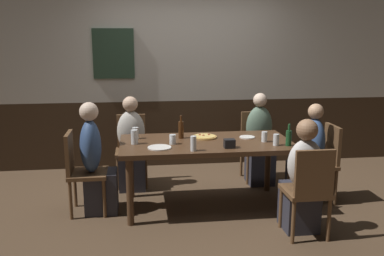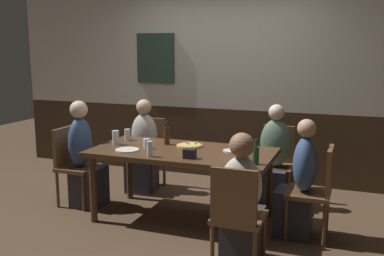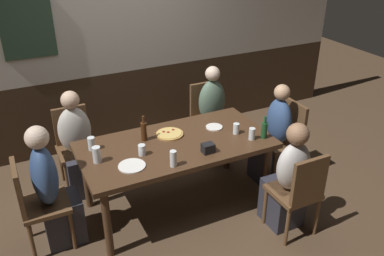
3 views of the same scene
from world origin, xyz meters
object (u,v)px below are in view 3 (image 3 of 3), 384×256
at_px(beer_glass_tall, 97,156).
at_px(plate_white_large, 132,166).
at_px(tumbler_water, 252,135).
at_px(beer_bottle_green, 264,130).
at_px(chair_right_near, 299,190).
at_px(person_head_west, 54,195).
at_px(chair_right_far, 207,114).
at_px(pint_glass_stout, 142,150).
at_px(person_left_far, 78,151).
at_px(beer_bottle_brown, 144,131).
at_px(chair_left_far, 75,143).
at_px(chair_head_east, 286,136).
at_px(condiment_caddy, 208,148).
at_px(dining_table, 176,150).
at_px(person_head_east, 273,141).
at_px(tumbler_short, 173,160).
at_px(person_right_near, 288,183).
at_px(plate_white_small, 214,127).
at_px(person_right_far, 213,121).
at_px(chair_head_west, 35,201).
at_px(pint_glass_amber, 236,129).
at_px(pizza, 170,134).
at_px(pint_glass_pale, 92,144).

xyz_separation_m(beer_glass_tall, plate_white_large, (0.25, -0.20, -0.06)).
bearing_deg(tumbler_water, beer_bottle_green, -11.05).
bearing_deg(chair_right_near, person_head_west, 156.15).
height_order(chair_right_far, pint_glass_stout, chair_right_far).
height_order(person_left_far, beer_bottle_brown, person_left_far).
xyz_separation_m(chair_left_far, chair_right_near, (1.63, -1.76, 0.00)).
bearing_deg(chair_right_near, beer_bottle_green, 89.27).
xyz_separation_m(chair_head_east, beer_bottle_brown, (-1.59, 0.19, 0.35)).
bearing_deg(condiment_caddy, chair_right_near, -43.58).
height_order(dining_table, chair_right_far, chair_right_far).
bearing_deg(person_head_east, tumbler_short, -165.12).
height_order(person_left_far, plate_white_large, person_left_far).
height_order(person_right_near, pint_glass_stout, person_right_near).
bearing_deg(tumbler_water, person_left_far, 147.05).
height_order(tumbler_water, plate_white_small, tumbler_water).
bearing_deg(tumbler_water, person_right_far, 83.10).
xyz_separation_m(person_left_far, tumbler_water, (1.51, -0.98, 0.31)).
distance_m(beer_glass_tall, beer_bottle_brown, 0.55).
height_order(chair_left_far, tumbler_short, tumbler_short).
xyz_separation_m(dining_table, chair_head_west, (-1.34, 0.00, -0.17)).
bearing_deg(plate_white_small, condiment_caddy, -125.48).
bearing_deg(beer_glass_tall, chair_right_far, 29.30).
xyz_separation_m(pint_glass_amber, beer_bottle_green, (0.20, -0.19, 0.04)).
bearing_deg(person_head_west, person_left_far, 63.01).
height_order(beer_bottle_green, plate_white_small, beer_bottle_green).
distance_m(pizza, plate_white_large, 0.65).
distance_m(chair_left_far, chair_right_near, 2.40).
relative_size(chair_left_far, person_right_near, 0.79).
relative_size(chair_head_west, person_head_west, 0.74).
distance_m(pizza, beer_glass_tall, 0.80).
distance_m(person_right_far, pint_glass_pale, 1.67).
relative_size(person_right_near, condiment_caddy, 10.13).
distance_m(chair_right_far, pint_glass_amber, 1.03).
xyz_separation_m(person_head_east, tumbler_short, (-1.36, -0.36, 0.33)).
xyz_separation_m(chair_head_east, person_head_west, (-2.52, 0.00, 0.01)).
xyz_separation_m(tumbler_short, beer_bottle_green, (1.01, 0.08, 0.02)).
xyz_separation_m(dining_table, plate_white_large, (-0.52, -0.21, 0.08)).
xyz_separation_m(chair_right_near, person_right_near, (-0.00, 0.16, -0.03)).
height_order(person_head_east, pint_glass_stout, person_head_east).
height_order(person_left_far, beer_bottle_green, person_left_far).
height_order(chair_right_far, person_right_near, person_right_near).
distance_m(person_head_east, person_right_far, 0.81).
height_order(dining_table, person_right_near, person_right_near).
distance_m(chair_right_far, person_left_far, 1.64).
bearing_deg(dining_table, condiment_caddy, -56.40).
relative_size(pint_glass_amber, beer_bottle_green, 0.48).
height_order(pint_glass_pale, beer_bottle_brown, beer_bottle_brown).
bearing_deg(chair_right_far, person_left_far, -174.29).
bearing_deg(pint_glass_pale, chair_left_far, 95.12).
bearing_deg(person_right_near, chair_head_west, 161.56).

